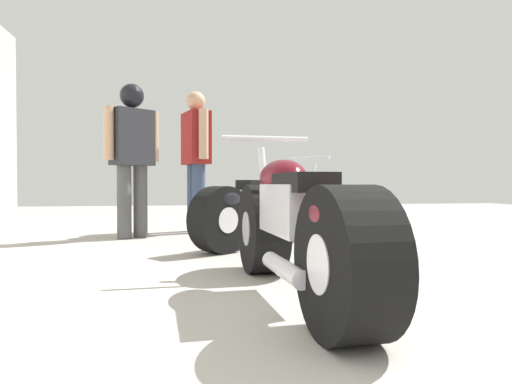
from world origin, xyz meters
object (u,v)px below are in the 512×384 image
at_px(motorcycle_maroon_cruiser, 295,228).
at_px(mechanic_in_blue, 196,153).
at_px(mechanic_with_helmet, 132,146).
at_px(motorcycle_black_naked, 268,208).

distance_m(motorcycle_maroon_cruiser, mechanic_in_blue, 3.48).
height_order(motorcycle_maroon_cruiser, mechanic_with_helmet, mechanic_with_helmet).
bearing_deg(mechanic_with_helmet, motorcycle_black_naked, -31.31).
xyz_separation_m(motorcycle_black_naked, mechanic_with_helmet, (-1.40, 0.85, 0.66)).
xyz_separation_m(motorcycle_maroon_cruiser, mechanic_in_blue, (-0.46, 3.40, 0.62)).
distance_m(motorcycle_maroon_cruiser, mechanic_with_helmet, 3.17).
distance_m(mechanic_in_blue, mechanic_with_helmet, 0.89).
height_order(motorcycle_maroon_cruiser, mechanic_in_blue, mechanic_in_blue).
bearing_deg(motorcycle_black_naked, mechanic_in_blue, 116.29).
relative_size(motorcycle_maroon_cruiser, mechanic_in_blue, 1.13).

